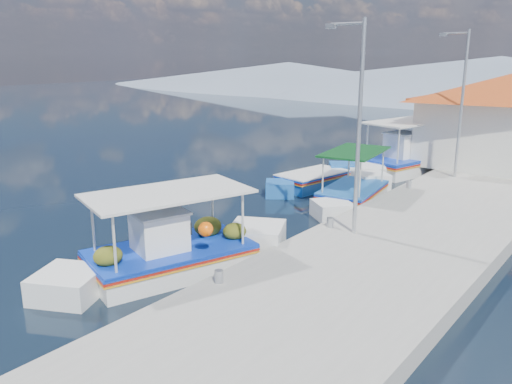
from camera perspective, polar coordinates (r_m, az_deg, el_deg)
The scene contains 9 objects.
ground at distance 16.83m, azimuth -6.81°, elevation -4.58°, with size 160.00×160.00×0.00m, color black.
quay at distance 18.77m, azimuth 19.81°, elevation -2.52°, with size 5.00×44.00×0.50m, color #A19F97.
bollards at distance 18.71m, azimuth 13.10°, elevation -0.78°, with size 0.20×17.20×0.30m.
main_caique at distance 13.99m, azimuth -9.13°, elevation -6.76°, with size 3.66×6.99×2.43m.
caique_green_canopy at distance 20.41m, azimuth 10.62°, elevation -0.25°, with size 2.35×5.98×2.26m.
caique_blue_hull at distance 22.55m, azimuth 6.24°, elevation 1.19°, with size 2.25×5.54×1.00m.
caique_far at distance 26.24m, azimuth 15.95°, elevation 3.19°, with size 3.55×7.61×2.75m.
lamp_post_near at distance 14.91m, azimuth 10.90°, elevation 7.96°, with size 1.21×0.14×6.00m.
lamp_post_far at distance 23.24m, azimuth 21.35°, elevation 9.64°, with size 1.21×0.14×6.00m.
Camera 1 is at (11.28, -11.17, 5.60)m, focal length 36.73 mm.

